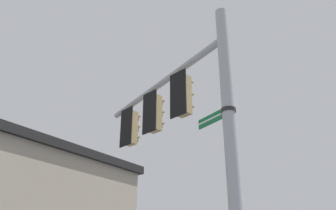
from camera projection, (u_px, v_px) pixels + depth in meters
The scene contains 6 objects.
signal_pole at pixel (233, 173), 7.06m from camera, with size 0.27×0.27×7.76m, color #ADB2B7.
mast_arm at pixel (159, 85), 10.38m from camera, with size 0.18×0.18×5.38m, color #ADB2B7.
traffic_light_nearest_pole at pixel (183, 96), 9.23m from camera, with size 0.54×0.49×1.31m.
traffic_light_mid_inner at pixel (155, 114), 10.27m from camera, with size 0.54×0.49×1.31m.
traffic_light_mid_outer at pixel (131, 128), 11.30m from camera, with size 0.54×0.49×1.31m.
street_name_sign at pixel (221, 114), 7.78m from camera, with size 1.12×0.34×0.22m.
Camera 1 is at (4.12, -5.74, 2.11)m, focal length 39.18 mm.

